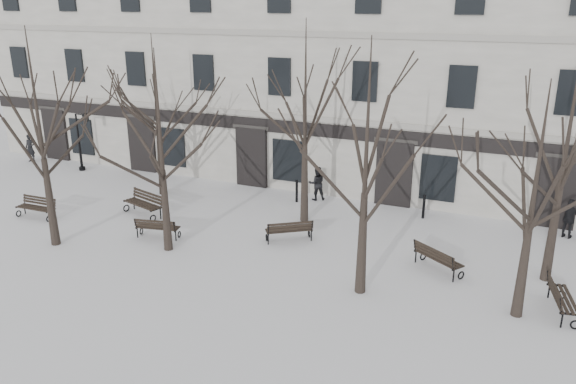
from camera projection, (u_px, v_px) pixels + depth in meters
The scene contains 21 objects.
ground at pixel (239, 263), 19.50m from camera, with size 100.00×100.00×0.00m, color silver.
building at pixel (355, 65), 28.99m from camera, with size 40.40×10.20×11.40m.
tree_0 at pixel (37, 114), 19.47m from camera, with size 5.53×5.53×7.90m.
tree_1 at pixel (160, 129), 19.16m from camera, with size 5.05×5.05×7.21m.
tree_2 at pixel (367, 140), 16.04m from camera, with size 5.45×5.45×7.78m.
tree_3 at pixel (537, 175), 14.92m from camera, with size 4.76×4.76×6.80m.
tree_4 at pixel (156, 97), 25.11m from camera, with size 5.14×5.14×7.34m.
tree_5 at pixel (305, 99), 21.71m from camera, with size 5.64×5.64×8.06m.
tree_6 at pixel (570, 129), 16.76m from camera, with size 5.61×5.61×8.02m.
bench_0 at pixel (37, 207), 23.51m from camera, with size 1.75×0.68×0.87m.
bench_1 at pixel (157, 227), 21.43m from camera, with size 1.73×0.92×0.83m.
bench_2 at pixel (437, 258), 18.79m from camera, with size 1.83×1.53×0.91m.
bench_3 at pixel (144, 203), 23.77m from camera, with size 2.07×1.24×0.99m.
bench_4 at pixel (289, 230), 21.12m from camera, with size 1.77×1.51×0.88m.
bench_5 at pixel (561, 297), 16.26m from camera, with size 0.97×1.89×0.91m.
lamp_post at pixel (82, 137), 29.59m from camera, with size 1.00×0.37×3.21m.
bollard_a at pixel (297, 190), 25.31m from camera, with size 0.14×0.14×1.05m.
bollard_b at pixel (424, 206), 23.39m from camera, with size 0.13×0.13×1.05m.
pedestrian_a at pixel (32, 162), 31.90m from camera, with size 0.58×0.38×1.58m, color black.
pedestrian_b at pixel (316, 200), 25.77m from camera, with size 0.77×0.60×1.58m, color black.
pedestrian_c at pixel (566, 238), 21.63m from camera, with size 0.92×0.38×1.57m, color black.
Camera 1 is at (8.58, -15.53, 8.63)m, focal length 35.00 mm.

